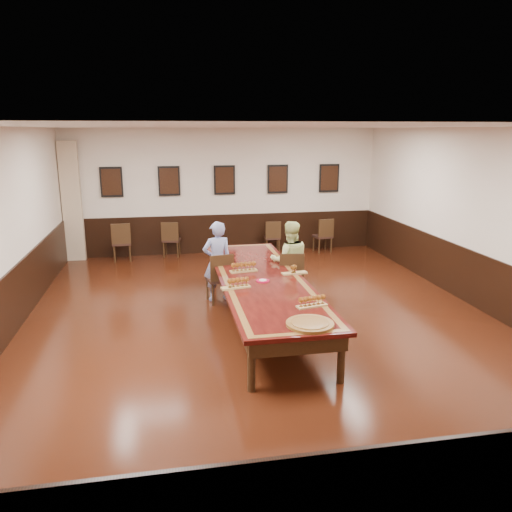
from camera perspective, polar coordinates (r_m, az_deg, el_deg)
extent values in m
cube|color=black|center=(8.59, 0.61, -7.36)|extent=(8.00, 10.00, 0.02)
cube|color=white|center=(7.99, 0.67, 14.66)|extent=(8.00, 10.00, 0.02)
cube|color=beige|center=(13.03, -3.64, 7.38)|extent=(8.00, 0.02, 3.20)
cube|color=beige|center=(3.57, 16.67, -12.17)|extent=(8.00, 0.02, 3.20)
cube|color=beige|center=(9.73, 24.56, 3.77)|extent=(0.02, 10.00, 3.20)
imported|color=#4453AA|center=(9.37, -4.45, -0.60)|extent=(0.61, 0.46, 1.52)
imported|color=#E1ED94|center=(9.41, 3.86, -0.55)|extent=(0.81, 0.66, 1.51)
cube|color=#E94DA5|center=(8.58, 4.41, -2.01)|extent=(0.13, 0.15, 0.01)
cube|color=tan|center=(12.96, -20.30, 5.82)|extent=(0.45, 0.18, 2.90)
cube|color=black|center=(13.18, -3.55, 2.61)|extent=(7.98, 0.04, 1.00)
cube|color=black|center=(4.19, 15.29, -25.61)|extent=(7.98, 0.04, 1.00)
cube|color=black|center=(8.62, -26.43, -5.22)|extent=(0.04, 9.98, 1.00)
cube|color=black|center=(9.95, 23.76, -2.46)|extent=(0.04, 9.98, 1.00)
cube|color=black|center=(8.35, 0.63, -2.69)|extent=(1.40, 5.00, 0.06)
cube|color=olive|center=(8.34, 0.63, -2.48)|extent=(1.28, 4.88, 0.00)
cube|color=black|center=(8.34, 0.63, -2.47)|extent=(1.10, 4.70, 0.00)
cube|color=black|center=(8.39, 0.62, -3.67)|extent=(1.25, 4.85, 0.18)
cylinder|color=black|center=(6.26, -0.54, -12.39)|extent=(0.10, 0.10, 0.69)
cylinder|color=black|center=(6.54, 9.72, -11.39)|extent=(0.10, 0.10, 0.69)
cylinder|color=black|center=(10.58, -4.89, -1.19)|extent=(0.10, 0.10, 0.69)
cylinder|color=black|center=(10.75, 1.28, -0.89)|extent=(0.10, 0.10, 0.69)
cube|color=black|center=(12.90, -16.19, 8.12)|extent=(0.54, 0.03, 0.74)
cube|color=black|center=(12.88, -16.20, 8.12)|extent=(0.46, 0.01, 0.64)
cube|color=black|center=(12.84, -9.91, 8.45)|extent=(0.54, 0.03, 0.74)
cube|color=black|center=(12.82, -9.90, 8.44)|extent=(0.46, 0.01, 0.64)
cube|color=black|center=(12.93, -3.62, 8.67)|extent=(0.54, 0.03, 0.74)
cube|color=black|center=(12.91, -3.61, 8.66)|extent=(0.46, 0.01, 0.64)
cube|color=black|center=(13.17, 2.50, 8.78)|extent=(0.54, 0.03, 0.74)
cube|color=black|center=(13.15, 2.52, 8.78)|extent=(0.46, 0.01, 0.64)
cube|color=black|center=(13.55, 8.35, 8.80)|extent=(0.54, 0.03, 0.74)
cube|color=black|center=(13.53, 8.38, 8.80)|extent=(0.46, 0.01, 0.64)
cube|color=#A17D43|center=(8.68, -1.43, -1.72)|extent=(0.49, 0.22, 0.03)
cube|color=#A17D43|center=(8.58, 4.41, -1.96)|extent=(0.45, 0.19, 0.03)
cube|color=#A17D43|center=(7.79, -2.33, -3.61)|extent=(0.48, 0.21, 0.03)
cube|color=#A17D43|center=(7.04, 6.40, -5.69)|extent=(0.46, 0.23, 0.03)
cylinder|color=#B00B30|center=(8.13, 0.79, -2.86)|extent=(0.22, 0.22, 0.02)
cylinder|color=silver|center=(8.13, 0.79, -2.76)|extent=(0.12, 0.12, 0.01)
cylinder|color=#5A3612|center=(6.39, 6.18, -7.74)|extent=(0.74, 0.74, 0.04)
cylinder|color=olive|center=(6.38, 6.19, -7.53)|extent=(0.59, 0.59, 0.01)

